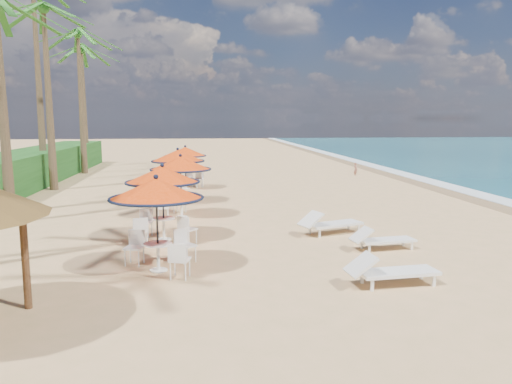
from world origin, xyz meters
TOP-DOWN VIEW (x-y plane):
  - ground at (0.00, 0.00)m, footprint 160.00×160.00m
  - foam_strip at (9.30, 10.00)m, footprint 1.20×140.00m
  - wetsand_band at (8.40, 10.00)m, footprint 1.40×140.00m
  - station_0 at (-4.99, 0.26)m, footprint 2.24×2.24m
  - station_1 at (-5.13, 3.31)m, footprint 2.22×2.22m
  - station_2 at (-4.73, 6.86)m, footprint 2.25×2.25m
  - station_3 at (-4.96, 10.12)m, footprint 2.29×2.29m
  - station_4 at (-4.63, 14.52)m, footprint 2.17×2.19m
  - lounger_near at (0.07, -1.44)m, footprint 2.10×0.83m
  - lounger_mid at (0.98, 1.49)m, footprint 1.89×0.80m
  - lounger_far at (0.03, 3.52)m, footprint 2.22×1.35m
  - palm_4 at (-11.43, 14.83)m, footprint 5.00×5.00m
  - palm_6 at (-11.60, 22.68)m, footprint 5.00×5.00m
  - palm_7 at (-12.40, 27.13)m, footprint 5.00×5.00m
  - person at (5.92, 19.20)m, footprint 0.27×0.36m

SIDE VIEW (x-z plane):
  - ground at x=0.00m, z-range 0.00..0.00m
  - foam_strip at x=9.30m, z-range -0.02..0.02m
  - wetsand_band at x=8.40m, z-range -0.01..0.01m
  - lounger_mid at x=0.98m, z-range -0.02..0.63m
  - lounger_near at x=0.07m, z-range -0.02..0.71m
  - lounger_far at x=0.03m, z-range -0.02..0.74m
  - person at x=5.92m, z-range 0.00..0.89m
  - station_4 at x=-4.63m, z-range 0.52..2.79m
  - station_1 at x=-5.13m, z-range 0.53..2.85m
  - station_0 at x=-4.99m, z-range 0.54..2.87m
  - station_3 at x=-4.96m, z-range 0.55..2.94m
  - station_2 at x=-4.73m, z-range 0.62..2.96m
  - palm_7 at x=-12.40m, z-range 3.65..12.51m
  - palm_4 at x=-11.43m, z-range 3.81..13.04m
  - palm_6 at x=-11.60m, z-range 3.83..13.08m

